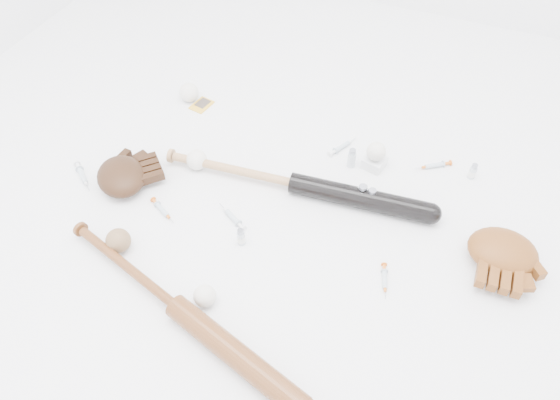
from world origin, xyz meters
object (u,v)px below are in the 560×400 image
at_px(pedestal, 374,163).
at_px(bat_dark, 294,183).
at_px(bat_wood, 177,307).
at_px(glove_dark, 121,176).

bearing_deg(pedestal, bat_dark, -135.22).
bearing_deg(bat_dark, pedestal, 39.09).
xyz_separation_m(bat_dark, bat_wood, (-0.12, -0.57, -0.00)).
xyz_separation_m(bat_wood, pedestal, (0.34, 0.79, -0.01)).
distance_m(bat_dark, pedestal, 0.31).
bearing_deg(glove_dark, bat_wood, 2.77).
bearing_deg(bat_dark, bat_wood, -107.81).
height_order(bat_dark, glove_dark, glove_dark).
height_order(bat_dark, pedestal, bat_dark).
bearing_deg(bat_dark, glove_dark, -165.44).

